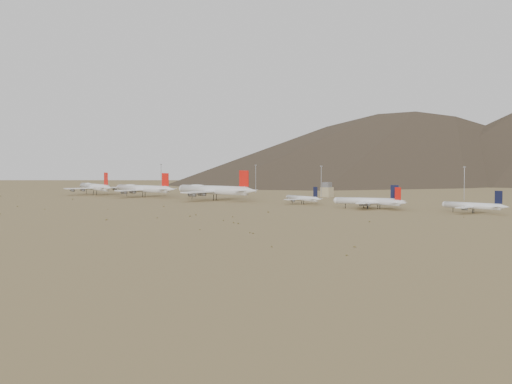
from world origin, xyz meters
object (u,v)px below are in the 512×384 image
Objects in this scene: widebody_west at (95,187)px; narrowbody_b at (368,201)px; widebody_centre at (143,189)px; narrowbody_a at (303,198)px; widebody_east at (214,190)px; control_tower at (327,190)px.

narrowbody_b is (267.60, -3.18, -1.87)m from widebody_west.
widebody_centre is 1.82× the size of narrowbody_a.
widebody_east is 135.52m from narrowbody_b.
widebody_west is at bearing -159.74° from narrowbody_a.
widebody_centre is 153.52m from narrowbody_a.
widebody_centre reaches higher than narrowbody_a.
control_tower is (44.88, 89.61, -2.59)m from widebody_east.
widebody_east is at bearing -116.60° from control_tower.
widebody_west is 5.35× the size of control_tower.
widebody_west is at bearing 160.96° from narrowbody_b.
widebody_west is 1.44× the size of narrowbody_b.
widebody_east is (132.32, 4.36, 1.08)m from widebody_west.
widebody_east is 1.73× the size of narrowbody_b.
widebody_centre is at bearing 21.05° from widebody_west.
widebody_west is at bearing -152.06° from control_tower.
narrowbody_a is (153.41, 5.14, -2.79)m from widebody_centre.
narrowbody_b reaches higher than control_tower.
control_tower is at bearing 114.57° from narrowbody_b.
control_tower is at bearing 46.42° from widebody_west.
widebody_centre is 74.99m from widebody_east.
widebody_centre is 5.59× the size of control_tower.
widebody_centre is at bearing -142.67° from control_tower.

